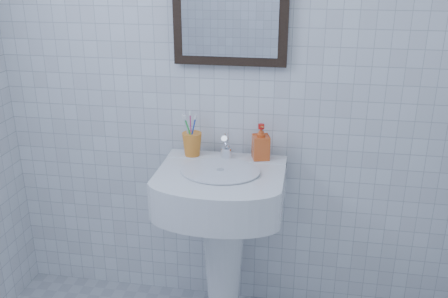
# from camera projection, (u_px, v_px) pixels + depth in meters

# --- Properties ---
(wall_back) EXTENTS (2.20, 0.02, 2.50)m
(wall_back) POSITION_uv_depth(u_px,v_px,m) (229.00, 62.00, 2.23)
(wall_back) COLOR silver
(wall_back) RESTS_ON ground
(washbasin) EXTENTS (0.55, 0.40, 0.84)m
(washbasin) POSITION_uv_depth(u_px,v_px,m) (222.00, 221.00, 2.27)
(washbasin) COLOR white
(washbasin) RESTS_ON ground
(faucet) EXTENTS (0.05, 0.11, 0.13)m
(faucet) POSITION_uv_depth(u_px,v_px,m) (226.00, 148.00, 2.25)
(faucet) COLOR silver
(faucet) RESTS_ON washbasin
(toothbrush_cup) EXTENTS (0.11, 0.11, 0.11)m
(toothbrush_cup) POSITION_uv_depth(u_px,v_px,m) (192.00, 144.00, 2.28)
(toothbrush_cup) COLOR orange
(toothbrush_cup) RESTS_ON washbasin
(soap_dispenser) EXTENTS (0.09, 0.09, 0.16)m
(soap_dispenser) POSITION_uv_depth(u_px,v_px,m) (261.00, 142.00, 2.23)
(soap_dispenser) COLOR red
(soap_dispenser) RESTS_ON washbasin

